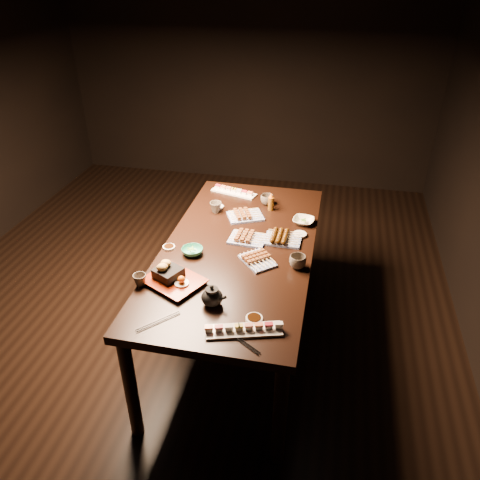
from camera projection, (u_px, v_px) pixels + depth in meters
name	position (u px, v px, depth m)	size (l,w,h in m)	color
ground	(182.00, 311.00, 3.49)	(5.00, 5.00, 0.00)	black
dining_table	(238.00, 296.00, 3.04)	(0.90, 1.80, 0.75)	black
sushi_platter_near	(244.00, 328.00, 2.20)	(0.36, 0.10, 0.04)	white
sushi_platter_far	(234.00, 191.00, 3.48)	(0.34, 0.10, 0.04)	white
yakitori_plate_center	(248.00, 236.00, 2.90)	(0.23, 0.16, 0.06)	#828EB6
yakitori_plate_right	(258.00, 258.00, 2.70)	(0.20, 0.15, 0.05)	#828EB6
yakitori_plate_left	(245.00, 214.00, 3.15)	(0.23, 0.17, 0.06)	#828EB6
tsukune_plate	(283.00, 237.00, 2.89)	(0.22, 0.16, 0.06)	#828EB6
edamame_bowl_green	(192.00, 251.00, 2.77)	(0.13, 0.13, 0.04)	teal
edamame_bowl_cream	(303.00, 221.00, 3.09)	(0.14, 0.14, 0.03)	#F0EBC4
tempura_tray	(173.00, 275.00, 2.50)	(0.30, 0.24, 0.11)	black
teacup_near_left	(140.00, 280.00, 2.50)	(0.07, 0.07, 0.07)	#4D463B
teacup_mid_right	(298.00, 262.00, 2.64)	(0.10, 0.10, 0.08)	#4D463B
teacup_far_left	(216.00, 207.00, 3.21)	(0.08, 0.08, 0.07)	#4D463B
teacup_far_right	(267.00, 200.00, 3.32)	(0.09, 0.09, 0.07)	#4D463B
teapot	(212.00, 295.00, 2.35)	(0.13, 0.13, 0.11)	black
condiment_bottle	(271.00, 202.00, 3.23)	(0.04, 0.04, 0.13)	#623A0D
sauce_dish_west	(169.00, 247.00, 2.83)	(0.08, 0.08, 0.01)	white
sauce_dish_east	(300.00, 235.00, 2.96)	(0.09, 0.09, 0.02)	white
sauce_dish_se	(254.00, 319.00, 2.27)	(0.08, 0.08, 0.01)	white
sauce_dish_nw	(218.00, 207.00, 3.28)	(0.08, 0.08, 0.01)	white
chopsticks_near	(158.00, 321.00, 2.26)	(0.23, 0.02, 0.01)	black
chopsticks_se	(242.00, 342.00, 2.14)	(0.22, 0.02, 0.01)	black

